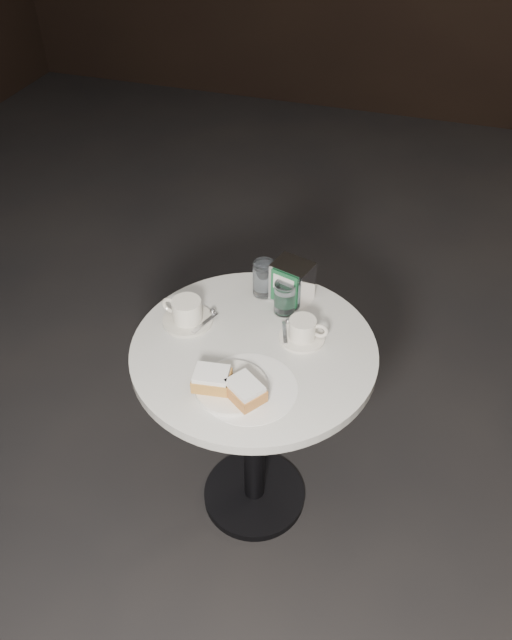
% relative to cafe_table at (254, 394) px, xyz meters
% --- Properties ---
extents(ground, '(7.00, 7.00, 0.00)m').
position_rel_cafe_table_xyz_m(ground, '(0.00, 0.00, -0.55)').
color(ground, black).
rests_on(ground, ground).
extents(cafe_table, '(0.70, 0.70, 0.74)m').
position_rel_cafe_table_xyz_m(cafe_table, '(0.00, 0.00, 0.00)').
color(cafe_table, black).
rests_on(cafe_table, ground).
extents(sugar_spill, '(0.32, 0.32, 0.00)m').
position_rel_cafe_table_xyz_m(sugar_spill, '(0.04, -0.15, 0.20)').
color(sugar_spill, white).
rests_on(sugar_spill, cafe_table).
extents(beignet_plate, '(0.22, 0.22, 0.06)m').
position_rel_cafe_table_xyz_m(beignet_plate, '(-0.01, -0.18, 0.22)').
color(beignet_plate, white).
rests_on(beignet_plate, cafe_table).
extents(coffee_cup_left, '(0.16, 0.16, 0.08)m').
position_rel_cafe_table_xyz_m(coffee_cup_left, '(-0.22, 0.05, 0.23)').
color(coffee_cup_left, beige).
rests_on(coffee_cup_left, cafe_table).
extents(coffee_cup_right, '(0.14, 0.14, 0.07)m').
position_rel_cafe_table_xyz_m(coffee_cup_right, '(0.12, 0.08, 0.23)').
color(coffee_cup_right, silver).
rests_on(coffee_cup_right, cafe_table).
extents(water_glass_left, '(0.09, 0.09, 0.11)m').
position_rel_cafe_table_xyz_m(water_glass_left, '(-0.05, 0.24, 0.25)').
color(water_glass_left, white).
rests_on(water_glass_left, cafe_table).
extents(water_glass_right, '(0.08, 0.08, 0.10)m').
position_rel_cafe_table_xyz_m(water_glass_right, '(0.04, 0.18, 0.25)').
color(water_glass_right, white).
rests_on(water_glass_right, cafe_table).
extents(napkin_dispenser, '(0.13, 0.12, 0.13)m').
position_rel_cafe_table_xyz_m(napkin_dispenser, '(0.04, 0.24, 0.26)').
color(napkin_dispenser, silver).
rests_on(napkin_dispenser, cafe_table).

